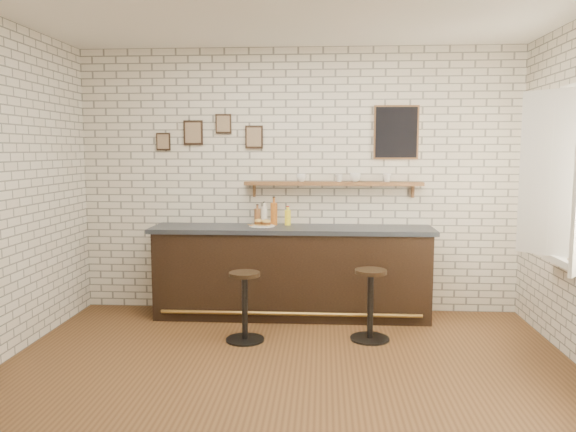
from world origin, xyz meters
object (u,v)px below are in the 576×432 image
bitters_bottle_amber (274,213)px  shelf_cup_c (355,177)px  bar_counter (292,272)px  bar_stool_right (370,302)px  condiment_bottle_yellow (288,217)px  ciabatta_sandwich (263,222)px  bar_stool_left (245,304)px  shelf_cup_d (387,178)px  shelf_cup_a (301,178)px  bitters_bottle_brown (257,216)px  bitters_bottle_white (264,215)px  shelf_cup_b (339,178)px  sandwich_plate (262,226)px

bitters_bottle_amber → shelf_cup_c: size_ratio=2.56×
bar_counter → bar_stool_right: size_ratio=4.43×
bar_counter → condiment_bottle_yellow: size_ratio=14.19×
ciabatta_sandwich → bar_stool_left: bearing=-95.4°
ciabatta_sandwich → bitters_bottle_amber: 0.19m
condiment_bottle_yellow → bar_counter: bearing=-70.6°
shelf_cup_d → shelf_cup_a: bearing=178.1°
shelf_cup_c → ciabatta_sandwich: bearing=102.6°
ciabatta_sandwich → bitters_bottle_brown: bitters_bottle_brown is taller
shelf_cup_d → ciabatta_sandwich: bearing=-174.9°
condiment_bottle_yellow → shelf_cup_a: bearing=17.2°
bitters_bottle_brown → condiment_bottle_yellow: bitters_bottle_brown is taller
bitters_bottle_white → condiment_bottle_yellow: (0.27, 0.00, -0.02)m
bitters_bottle_amber → shelf_cup_a: shelf_cup_a is taller
bar_counter → bar_stool_left: (-0.41, -0.84, -0.14)m
bar_stool_left → bar_stool_right: size_ratio=0.97×
shelf_cup_b → bar_stool_left: bearing=-170.1°
bar_stool_right → shelf_cup_c: (-0.11, 0.94, 1.17)m
bitters_bottle_amber → condiment_bottle_yellow: bearing=-0.0°
bitters_bottle_white → shelf_cup_c: size_ratio=2.10×
bar_stool_right → shelf_cup_a: 1.66m
bar_counter → bitters_bottle_brown: bitters_bottle_brown is taller
sandwich_plate → shelf_cup_b: bearing=11.2°
sandwich_plate → shelf_cup_d: 1.50m
ciabatta_sandwich → shelf_cup_c: size_ratio=1.70×
bitters_bottle_brown → bitters_bottle_amber: bitters_bottle_amber is taller
condiment_bottle_yellow → shelf_cup_c: 0.88m
sandwich_plate → condiment_bottle_yellow: condiment_bottle_yellow is taller
shelf_cup_a → shelf_cup_d: 0.96m
bitters_bottle_white → condiment_bottle_yellow: bitters_bottle_white is taller
condiment_bottle_yellow → shelf_cup_c: (0.76, 0.05, 0.45)m
bitters_bottle_brown → condiment_bottle_yellow: bearing=-0.0°
bitters_bottle_brown → shelf_cup_c: (1.10, 0.05, 0.44)m
bitters_bottle_amber → condiment_bottle_yellow: (0.16, -0.00, -0.04)m
condiment_bottle_yellow → shelf_cup_b: size_ratio=2.45×
ciabatta_sandwich → shelf_cup_b: size_ratio=2.40×
ciabatta_sandwich → bar_stool_right: ciabatta_sandwich is taller
bar_stool_left → bar_stool_right: 1.23m
bitters_bottle_white → ciabatta_sandwich: bearing=-92.8°
ciabatta_sandwich → bitters_bottle_white: (0.01, 0.12, 0.06)m
sandwich_plate → bar_counter: bearing=-5.2°
shelf_cup_a → bar_stool_right: bearing=-84.8°
condiment_bottle_yellow → bar_stool_right: 1.44m
sandwich_plate → condiment_bottle_yellow: bearing=23.6°
shelf_cup_d → condiment_bottle_yellow: bearing=-179.5°
bitters_bottle_brown → bar_stool_left: 1.24m
ciabatta_sandwich → bar_stool_right: size_ratio=0.31×
bar_counter → ciabatta_sandwich: bearing=174.7°
shelf_cup_c → shelf_cup_b: bearing=93.2°
bitters_bottle_white → bar_stool_left: bitters_bottle_white is taller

